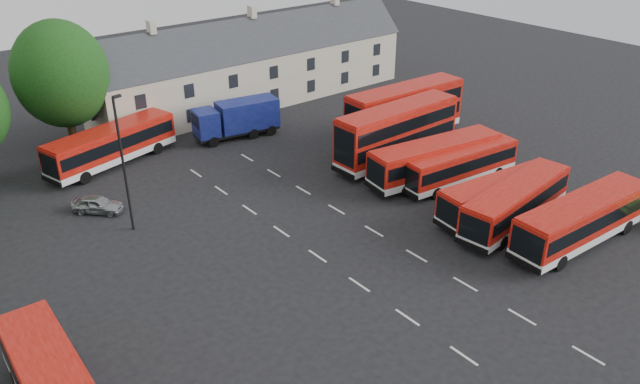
{
  "coord_description": "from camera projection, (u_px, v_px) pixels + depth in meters",
  "views": [
    {
      "loc": [
        -21.2,
        -24.44,
        22.12
      ],
      "look_at": [
        3.14,
        5.63,
        2.2
      ],
      "focal_mm": 35.0,
      "sensor_mm": 36.0,
      "label": 1
    }
  ],
  "objects": [
    {
      "name": "bus_dd_north",
      "position": [
        405.0,
        109.0,
        56.75
      ],
      "size": [
        12.25,
        3.28,
        4.98
      ],
      "rotation": [
        0.0,
        0.0,
        -0.04
      ],
      "color": "silver",
      "rests_on": "ground"
    },
    {
      "name": "bus_row_d",
      "position": [
        460.0,
        163.0,
        48.93
      ],
      "size": [
        10.59,
        3.4,
        2.94
      ],
      "rotation": [
        0.0,
        0.0,
        -0.1
      ],
      "color": "silver",
      "rests_on": "ground"
    },
    {
      "name": "terrace_houses",
      "position": [
        255.0,
        66.0,
        65.67
      ],
      "size": [
        35.7,
        7.13,
        10.06
      ],
      "color": "beige",
      "rests_on": "ground"
    },
    {
      "name": "bus_row_b",
      "position": [
        516.0,
        201.0,
        43.11
      ],
      "size": [
        11.1,
        3.76,
        3.08
      ],
      "rotation": [
        0.0,
        0.0,
        0.12
      ],
      "color": "silver",
      "rests_on": "ground"
    },
    {
      "name": "bus_dd_south",
      "position": [
        397.0,
        130.0,
        52.26
      ],
      "size": [
        11.97,
        2.94,
        4.89
      ],
      "rotation": [
        0.0,
        0.0,
        0.01
      ],
      "color": "silver",
      "rests_on": "ground"
    },
    {
      "name": "ground",
      "position": [
        338.0,
        270.0,
        38.87
      ],
      "size": [
        140.0,
        140.0,
        0.0
      ],
      "primitive_type": "plane",
      "color": "black",
      "rests_on": "ground"
    },
    {
      "name": "lane_markings",
      "position": [
        347.0,
        243.0,
        41.65
      ],
      "size": [
        5.15,
        33.8,
        0.01
      ],
      "color": "beige",
      "rests_on": "ground"
    },
    {
      "name": "bus_row_a",
      "position": [
        583.0,
        217.0,
        40.78
      ],
      "size": [
        11.74,
        3.27,
        3.28
      ],
      "rotation": [
        0.0,
        0.0,
        -0.05
      ],
      "color": "silver",
      "rests_on": "ground"
    },
    {
      "name": "bus_north",
      "position": [
        111.0,
        143.0,
        52.0
      ],
      "size": [
        11.79,
        5.43,
        3.25
      ],
      "rotation": [
        0.0,
        0.0,
        0.26
      ],
      "color": "silver",
      "rests_on": "ground"
    },
    {
      "name": "silver_car",
      "position": [
        98.0,
        204.0,
        45.19
      ],
      "size": [
        3.62,
        3.7,
        1.26
      ],
      "primitive_type": "imported",
      "rotation": [
        0.0,
        0.0,
        0.76
      ],
      "color": "#A8ACB0",
      "rests_on": "ground"
    },
    {
      "name": "lamppost",
      "position": [
        123.0,
        162.0,
        40.93
      ],
      "size": [
        0.67,
        0.36,
        9.65
      ],
      "rotation": [
        0.0,
        0.0,
        0.22
      ],
      "color": "black",
      "rests_on": "ground"
    },
    {
      "name": "box_truck",
      "position": [
        238.0,
        118.0,
        57.45
      ],
      "size": [
        8.12,
        3.75,
        3.42
      ],
      "rotation": [
        0.0,
        0.0,
        -0.17
      ],
      "color": "black",
      "rests_on": "ground"
    },
    {
      "name": "bus_row_e",
      "position": [
        435.0,
        157.0,
        49.38
      ],
      "size": [
        11.82,
        4.35,
        3.27
      ],
      "rotation": [
        0.0,
        0.0,
        -0.15
      ],
      "color": "silver",
      "rests_on": "ground"
    },
    {
      "name": "bus_row_c",
      "position": [
        501.0,
        193.0,
        44.27
      ],
      "size": [
        10.54,
        3.55,
        2.92
      ],
      "rotation": [
        0.0,
        0.0,
        -0.12
      ],
      "color": "silver",
      "rests_on": "ground"
    }
  ]
}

